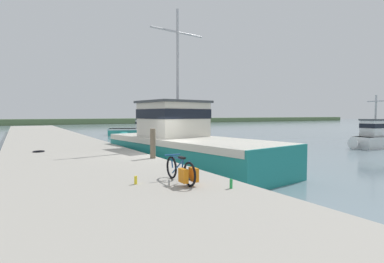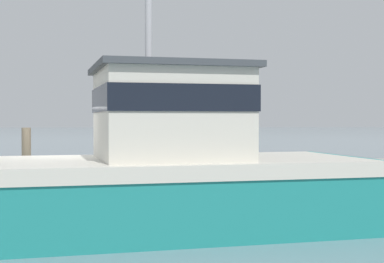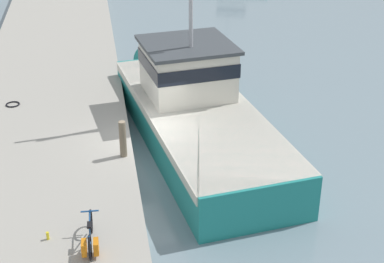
{
  "view_description": "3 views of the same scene",
  "coord_description": "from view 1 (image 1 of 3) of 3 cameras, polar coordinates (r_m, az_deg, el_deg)",
  "views": [
    {
      "loc": [
        -5.64,
        -11.88,
        2.6
      ],
      "look_at": [
        0.07,
        -2.2,
        1.96
      ],
      "focal_mm": 28.0,
      "sensor_mm": 36.0,
      "label": 1
    },
    {
      "loc": [
        13.33,
        1.33,
        2.23
      ],
      "look_at": [
        0.52,
        2.84,
        1.97
      ],
      "focal_mm": 55.0,
      "sensor_mm": 36.0,
      "label": 2
    },
    {
      "loc": [
        -1.6,
        -16.98,
        9.82
      ],
      "look_at": [
        1.21,
        -0.62,
        1.36
      ],
      "focal_mm": 55.0,
      "sensor_mm": 36.0,
      "label": 3
    }
  ],
  "objects": [
    {
      "name": "ground_plane",
      "position": [
        13.41,
        -5.1,
        -7.95
      ],
      "size": [
        320.0,
        320.0,
        0.0
      ],
      "primitive_type": "plane",
      "color": "gray"
    },
    {
      "name": "boat_red_outer",
      "position": [
        38.86,
        -10.02,
        0.43
      ],
      "size": [
        8.15,
        4.37,
        3.86
      ],
      "rotation": [
        0.0,
        0.0,
        -1.92
      ],
      "color": "teal",
      "rests_on": "ground_plane"
    },
    {
      "name": "far_shoreline",
      "position": [
        91.53,
        -7.63,
        2.06
      ],
      "size": [
        180.0,
        5.0,
        1.45
      ],
      "primitive_type": "cube",
      "color": "#567047",
      "rests_on": "ground_plane"
    },
    {
      "name": "water_bottle_on_curb",
      "position": [
        7.17,
        7.45,
        -9.84
      ],
      "size": [
        0.07,
        0.07,
        0.22
      ],
      "primitive_type": "cylinder",
      "color": "green",
      "rests_on": "dock_pier"
    },
    {
      "name": "fishing_boat_main",
      "position": [
        15.28,
        -1.89,
        -2.13
      ],
      "size": [
        5.05,
        12.81,
        7.95
      ],
      "rotation": [
        0.0,
        0.0,
        0.14
      ],
      "color": "teal",
      "rests_on": "ground_plane"
    },
    {
      "name": "hose_coil",
      "position": [
        15.56,
        -27.17,
        -3.4
      ],
      "size": [
        0.51,
        0.51,
        0.05
      ],
      "primitive_type": "torus",
      "color": "black",
      "rests_on": "dock_pier"
    },
    {
      "name": "mooring_post",
      "position": [
        11.93,
        -7.47,
        -2.27
      ],
      "size": [
        0.22,
        0.22,
        1.17
      ],
      "primitive_type": "cylinder",
      "color": "#756651",
      "rests_on": "dock_pier"
    },
    {
      "name": "water_bottle_by_bike",
      "position": [
        7.65,
        -10.68,
        -9.09
      ],
      "size": [
        0.07,
        0.07,
        0.21
      ],
      "primitive_type": "cylinder",
      "color": "yellow",
      "rests_on": "dock_pier"
    },
    {
      "name": "dock_pier",
      "position": [
        12.27,
        -20.16,
        -7.12
      ],
      "size": [
        5.62,
        80.0,
        0.87
      ],
      "primitive_type": "cube",
      "color": "#A39E93",
      "rests_on": "ground_plane"
    },
    {
      "name": "bicycle_touring",
      "position": [
        7.54,
        -1.75,
        -7.62
      ],
      "size": [
        0.46,
        1.64,
        0.67
      ],
      "rotation": [
        0.0,
        0.0,
        -0.04
      ],
      "color": "black",
      "rests_on": "dock_pier"
    },
    {
      "name": "boat_white_moored",
      "position": [
        27.33,
        31.48,
        -0.89
      ],
      "size": [
        5.03,
        1.97,
        4.1
      ],
      "rotation": [
        0.0,
        0.0,
        1.47
      ],
      "color": "silver",
      "rests_on": "ground_plane"
    }
  ]
}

